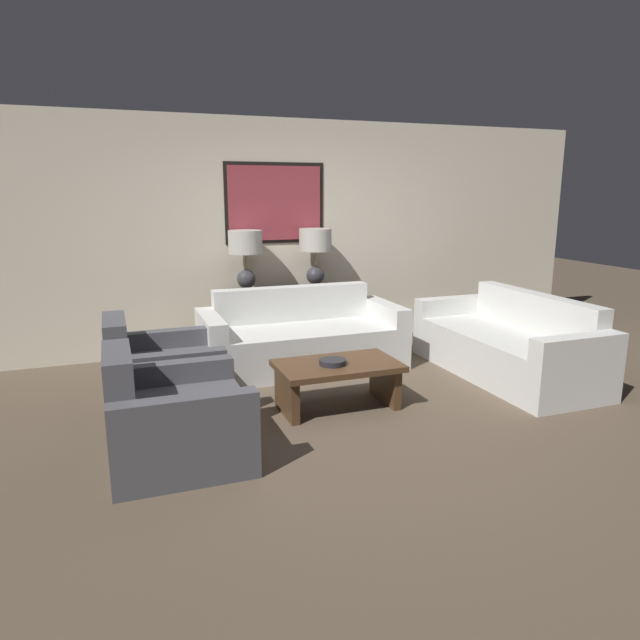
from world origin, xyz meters
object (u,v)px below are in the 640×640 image
at_px(couch_by_back_wall, 301,341).
at_px(couch_by_side, 508,347).
at_px(table_lamp_right, 315,248).
at_px(coffee_table, 337,376).
at_px(console_table, 282,319).
at_px(table_lamp_left, 246,251).
at_px(armchair_near_camera, 174,422).
at_px(armchair_near_back_wall, 160,377).
at_px(decorative_bowl, 333,362).

height_order(couch_by_back_wall, couch_by_side, same).
relative_size(table_lamp_right, coffee_table, 0.65).
bearing_deg(coffee_table, console_table, 87.47).
bearing_deg(table_lamp_right, table_lamp_left, 180.00).
relative_size(table_lamp_left, couch_by_back_wall, 0.32).
bearing_deg(armchair_near_camera, couch_by_back_wall, 49.08).
bearing_deg(armchair_near_back_wall, console_table, 43.03).
bearing_deg(table_lamp_left, coffee_table, -80.37).
bearing_deg(console_table, couch_by_side, -41.68).
xyz_separation_m(table_lamp_left, couch_by_side, (2.30, -1.68, -0.90)).
xyz_separation_m(decorative_bowl, armchair_near_back_wall, (-1.37, 0.55, -0.14)).
height_order(console_table, armchair_near_back_wall, armchair_near_back_wall).
bearing_deg(console_table, coffee_table, -92.53).
height_order(table_lamp_right, decorative_bowl, table_lamp_right).
xyz_separation_m(table_lamp_right, decorative_bowl, (-0.56, -1.96, -0.76)).
relative_size(couch_by_back_wall, armchair_near_camera, 2.25).
height_order(table_lamp_right, coffee_table, table_lamp_right).
bearing_deg(table_lamp_left, decorative_bowl, -82.14).
distance_m(table_lamp_right, couch_by_side, 2.41).
distance_m(table_lamp_left, table_lamp_right, 0.83).
distance_m(couch_by_back_wall, decorative_bowl, 1.27).
bearing_deg(couch_by_side, decorative_bowl, -172.02).
height_order(table_lamp_left, couch_by_side, table_lamp_left).
bearing_deg(console_table, table_lamp_left, 180.00).
relative_size(couch_by_back_wall, couch_by_side, 1.00).
height_order(couch_by_back_wall, armchair_near_camera, armchair_near_camera).
bearing_deg(coffee_table, table_lamp_right, 75.54).
bearing_deg(decorative_bowl, coffee_table, 25.71).
bearing_deg(couch_by_back_wall, console_table, 90.00).
bearing_deg(couch_by_back_wall, decorative_bowl, -96.49).
relative_size(table_lamp_left, decorative_bowl, 2.94).
bearing_deg(armchair_near_back_wall, table_lamp_left, 52.09).
height_order(table_lamp_left, coffee_table, table_lamp_left).
distance_m(table_lamp_left, armchair_near_camera, 2.84).
distance_m(couch_by_side, decorative_bowl, 2.05).
bearing_deg(table_lamp_left, couch_by_side, -36.14).
height_order(coffee_table, armchair_near_camera, armchair_near_camera).
distance_m(table_lamp_right, armchair_near_back_wall, 2.56).
relative_size(couch_by_back_wall, coffee_table, 2.01).
distance_m(couch_by_back_wall, armchair_near_back_wall, 1.67).
height_order(table_lamp_left, table_lamp_right, same).
relative_size(console_table, armchair_near_camera, 1.41).
height_order(couch_by_back_wall, decorative_bowl, couch_by_back_wall).
relative_size(console_table, table_lamp_right, 1.94).
distance_m(table_lamp_right, coffee_table, 2.19).
distance_m(couch_by_back_wall, armchair_near_camera, 2.32).
bearing_deg(console_table, armchair_near_camera, -121.68).
height_order(table_lamp_right, armchair_near_back_wall, table_lamp_right).
distance_m(console_table, table_lamp_right, 0.92).
bearing_deg(console_table, couch_by_back_wall, -90.00).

